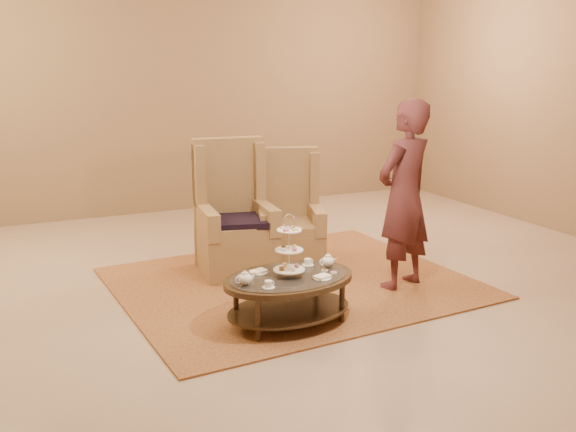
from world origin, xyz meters
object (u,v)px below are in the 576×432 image
armchair_left (234,227)px  armchair_right (289,227)px  person (404,196)px  tea_table (289,285)px

armchair_left → armchair_right: bearing=-0.0°
armchair_left → person: (1.26, -1.13, 0.43)m
tea_table → armchair_left: size_ratio=0.87×
armchair_left → tea_table: bearing=-86.9°
tea_table → armchair_right: size_ratio=0.96×
armchair_left → armchair_right: size_ratio=1.10×
armchair_left → person: bearing=-36.1°
armchair_left → armchair_right: (0.58, -0.06, -0.04)m
person → tea_table: bearing=-3.2°
tea_table → armchair_right: armchair_right is taller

